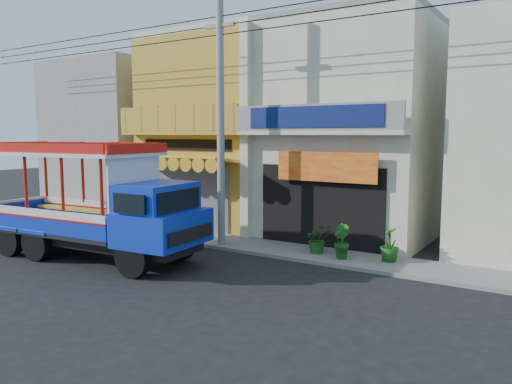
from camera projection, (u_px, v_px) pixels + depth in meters
ground at (181, 274)px, 14.26m from camera, size 90.00×90.00×0.00m
sidewalk at (256, 246)px, 17.60m from camera, size 30.00×2.00×0.12m
shophouse_left at (229, 131)px, 22.59m from camera, size 6.00×7.50×8.24m
shophouse_right at (355, 131)px, 19.37m from camera, size 6.00×6.75×8.24m
party_pilaster at (246, 134)px, 18.39m from camera, size 0.35×0.30×8.00m
filler_building_left at (123, 138)px, 26.42m from camera, size 6.00×6.00×7.60m
utility_pole at (224, 103)px, 16.90m from camera, size 28.00×0.26×9.00m
songthaew_truck at (103, 205)px, 15.63m from camera, size 8.12×3.18×3.71m
green_sign at (124, 215)px, 21.26m from camera, size 0.69×0.41×1.05m
potted_plant_a at (318, 239)px, 16.27m from camera, size 1.06×1.09×0.91m
potted_plant_b at (341, 241)px, 15.54m from camera, size 0.76×0.75×1.08m
potted_plant_c at (389, 244)px, 15.20m from camera, size 0.61×0.61×1.05m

